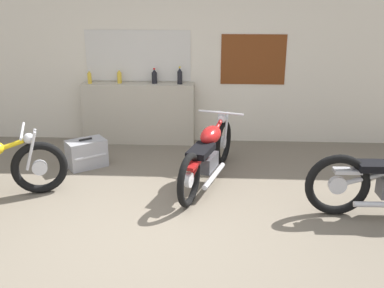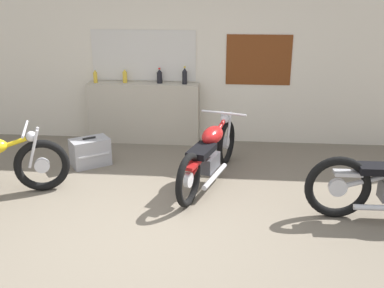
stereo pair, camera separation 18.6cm
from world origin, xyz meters
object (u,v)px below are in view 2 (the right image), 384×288
bottle_leftmost (95,76)px  motorcycle_red (209,153)px  hard_case_silver (90,152)px  bottle_left_center (125,76)px  bottle_center (160,76)px  bottle_right_center (185,76)px

bottle_leftmost → motorcycle_red: size_ratio=0.11×
bottle_leftmost → hard_case_silver: bearing=-80.5°
bottle_left_center → bottle_center: bearing=1.2°
motorcycle_red → hard_case_silver: 1.79m
bottle_left_center → motorcycle_red: bottle_left_center is taller
bottle_leftmost → bottle_left_center: 0.47m
motorcycle_red → bottle_center: bearing=119.4°
bottle_left_center → motorcycle_red: size_ratio=0.12×
bottle_left_center → bottle_center: size_ratio=0.97×
motorcycle_red → hard_case_silver: bearing=165.7°
bottle_center → hard_case_silver: (-0.84, -1.12, -0.89)m
bottle_leftmost → bottle_right_center: size_ratio=0.81×
bottle_leftmost → hard_case_silver: (0.18, -1.06, -0.88)m
bottle_leftmost → motorcycle_red: (1.90, -1.50, -0.67)m
bottle_leftmost → bottle_right_center: bottle_right_center is taller
bottle_center → bottle_right_center: 0.41m
bottle_leftmost → hard_case_silver: bottle_leftmost is taller
bottle_center → bottle_right_center: bottle_right_center is taller
bottle_leftmost → bottle_center: bearing=3.4°
bottle_leftmost → motorcycle_red: bottle_leftmost is taller
bottle_right_center → motorcycle_red: 1.75m
bottle_center → motorcycle_red: size_ratio=0.12×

